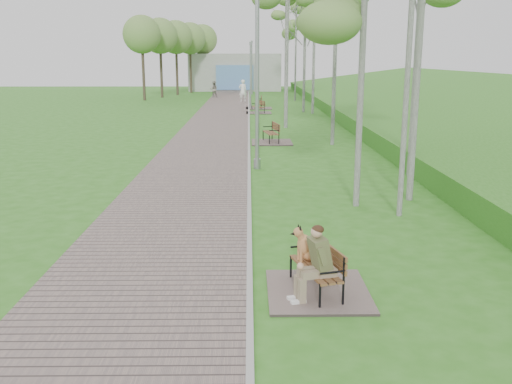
% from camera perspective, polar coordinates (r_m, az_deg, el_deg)
% --- Properties ---
extents(ground, '(120.00, 120.00, 0.00)m').
position_cam_1_polar(ground, '(14.29, -0.68, -1.40)').
color(ground, '#2E6E19').
rests_on(ground, ground).
extents(walkway, '(3.50, 67.00, 0.04)m').
position_cam_1_polar(walkway, '(35.55, -3.56, 7.48)').
color(walkway, '#6A5A56').
rests_on(walkway, ground).
extents(kerb, '(0.10, 67.00, 0.05)m').
position_cam_1_polar(kerb, '(35.51, -0.72, 7.50)').
color(kerb, '#999993').
rests_on(kerb, ground).
extents(embankment, '(14.00, 70.00, 1.60)m').
position_cam_1_polar(embankment, '(36.07, 18.86, 6.85)').
color(embankment, '#4A9034').
rests_on(embankment, ground).
extents(building_north, '(10.00, 5.20, 4.00)m').
position_cam_1_polar(building_north, '(64.83, -2.09, 11.89)').
color(building_north, '#9E9E99').
rests_on(building_north, ground).
extents(bench_main, '(1.60, 1.77, 1.39)m').
position_cam_1_polar(bench_main, '(9.05, 5.74, -7.80)').
color(bench_main, '#6A5A56').
rests_on(bench_main, ground).
extents(bench_second, '(1.75, 1.95, 1.08)m').
position_cam_1_polar(bench_second, '(24.89, 1.50, 5.40)').
color(bench_second, '#6A5A56').
rests_on(bench_second, ground).
extents(bench_third, '(1.66, 1.85, 1.02)m').
position_cam_1_polar(bench_third, '(38.30, 0.22, 8.18)').
color(bench_third, '#6A5A56').
rests_on(bench_third, ground).
extents(bench_far, '(1.86, 2.07, 1.14)m').
position_cam_1_polar(bench_far, '(41.77, 0.24, 8.64)').
color(bench_far, '#6A5A56').
rests_on(bench_far, ground).
extents(lamp_post_near, '(0.23, 0.23, 5.89)m').
position_cam_1_polar(lamp_post_near, '(18.72, 0.12, 10.63)').
color(lamp_post_near, gray).
rests_on(lamp_post_near, ground).
extents(lamp_post_second, '(0.21, 0.21, 5.32)m').
position_cam_1_polar(lamp_post_second, '(28.57, 0.14, 11.04)').
color(lamp_post_second, gray).
rests_on(lamp_post_second, ground).
extents(lamp_post_third, '(0.18, 0.18, 4.69)m').
position_cam_1_polar(lamp_post_third, '(41.70, -0.56, 11.36)').
color(lamp_post_third, gray).
rests_on(lamp_post_third, ground).
extents(lamp_post_far, '(0.20, 0.20, 5.20)m').
position_cam_1_polar(lamp_post_far, '(57.65, -0.42, 12.14)').
color(lamp_post_far, gray).
rests_on(lamp_post_far, ground).
extents(pedestrian_near, '(0.76, 0.59, 1.83)m').
position_cam_1_polar(pedestrian_near, '(47.88, -1.33, 10.08)').
color(pedestrian_near, white).
rests_on(pedestrian_near, ground).
extents(pedestrian_far, '(0.74, 0.58, 1.48)m').
position_cam_1_polar(pedestrian_far, '(53.14, -4.24, 10.18)').
color(pedestrian_far, gray).
rests_on(pedestrian_far, ground).
extents(birch_far_a, '(2.56, 2.56, 8.16)m').
position_cam_1_polar(birch_far_a, '(38.02, 5.90, 17.46)').
color(birch_far_a, silver).
rests_on(birch_far_a, ground).
extents(birch_far_b, '(2.47, 2.47, 8.47)m').
position_cam_1_polar(birch_far_b, '(39.02, 4.97, 17.73)').
color(birch_far_b, silver).
rests_on(birch_far_b, ground).
extents(birch_far_c, '(2.23, 2.23, 9.47)m').
position_cam_1_polar(birch_far_c, '(49.34, 4.06, 17.73)').
color(birch_far_c, silver).
rests_on(birch_far_c, ground).
extents(birch_distant_a, '(2.62, 2.62, 8.70)m').
position_cam_1_polar(birch_distant_a, '(57.55, 3.04, 16.51)').
color(birch_distant_a, silver).
rests_on(birch_distant_a, ground).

